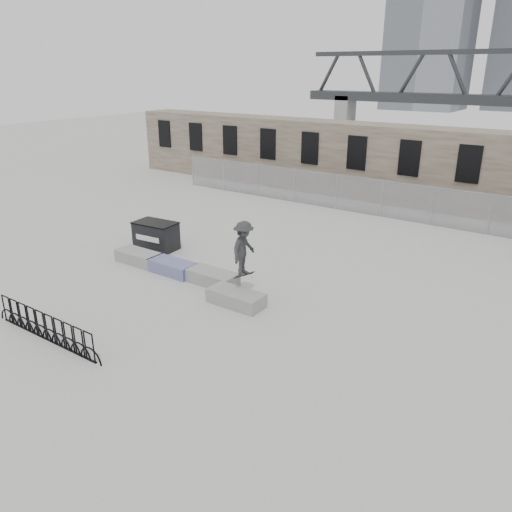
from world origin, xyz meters
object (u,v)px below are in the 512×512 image
(planter_center_right, at_px, (212,277))
(planter_offset, at_px, (236,297))
(bike_rack, at_px, (45,327))
(skateboarder, at_px, (244,248))
(planter_far_left, at_px, (139,257))
(planter_center_left, at_px, (172,267))
(dumpster, at_px, (156,235))

(planter_center_right, relative_size, planter_offset, 1.00)
(planter_center_right, bearing_deg, planter_offset, -26.45)
(bike_rack, height_order, skateboarder, skateboarder)
(planter_far_left, bearing_deg, bike_rack, -66.85)
(planter_far_left, relative_size, planter_center_left, 1.00)
(planter_far_left, height_order, dumpster, dumpster)
(planter_center_right, relative_size, dumpster, 1.00)
(dumpster, bearing_deg, planter_far_left, -73.91)
(planter_offset, distance_m, dumpster, 6.83)
(planter_center_left, relative_size, dumpster, 1.00)
(dumpster, relative_size, skateboarder, 0.95)
(dumpster, bearing_deg, planter_offset, -26.28)
(planter_center_right, height_order, skateboarder, skateboarder)
(planter_center_right, relative_size, skateboarder, 0.95)
(planter_center_right, xyz_separation_m, planter_offset, (1.82, -0.91, 0.00))
(planter_far_left, height_order, planter_center_right, same)
(planter_offset, relative_size, bike_rack, 0.40)
(planter_center_left, bearing_deg, planter_center_right, 3.32)
(planter_far_left, relative_size, bike_rack, 0.40)
(planter_center_left, bearing_deg, planter_far_left, -179.95)
(bike_rack, bearing_deg, skateboarder, 60.58)
(planter_offset, bearing_deg, dumpster, 158.99)
(skateboarder, bearing_deg, planter_far_left, 79.01)
(planter_far_left, xyz_separation_m, dumpster, (-0.65, 1.66, 0.36))
(planter_center_left, distance_m, bike_rack, 6.00)
(planter_far_left, distance_m, planter_offset, 5.78)
(planter_center_left, distance_m, planter_offset, 3.88)
(planter_center_left, height_order, dumpster, dumpster)
(planter_center_left, bearing_deg, bike_rack, -84.01)
(dumpster, xyz_separation_m, skateboarder, (6.38, -1.99, 1.30))
(planter_far_left, relative_size, planter_offset, 1.00)
(dumpster, distance_m, bike_rack, 8.27)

